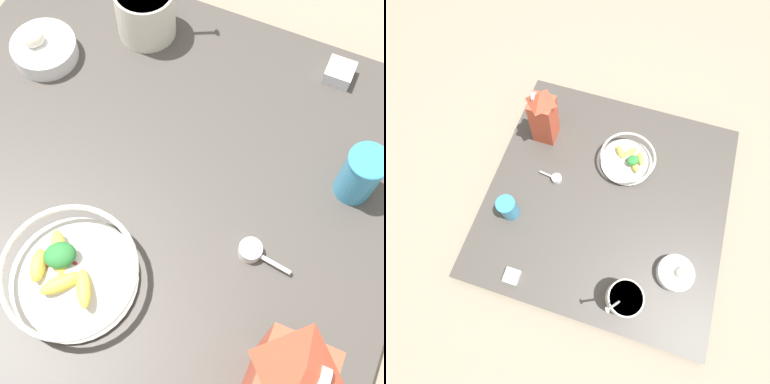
# 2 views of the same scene
# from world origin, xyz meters

# --- Properties ---
(ground_plane) EXTENTS (6.00, 6.00, 0.00)m
(ground_plane) POSITION_xyz_m (0.00, 0.00, 0.00)
(ground_plane) COLOR gray
(countertop) EXTENTS (0.96, 0.96, 0.04)m
(countertop) POSITION_xyz_m (0.00, 0.00, 0.02)
(countertop) COLOR #47423D
(countertop) RESTS_ON ground_plane
(fruit_bowl) EXTENTS (0.23, 0.23, 0.08)m
(fruit_bowl) POSITION_xyz_m (-0.18, 0.04, 0.08)
(fruit_bowl) COLOR silver
(fruit_bowl) RESTS_ON countertop
(milk_carton) EXTENTS (0.09, 0.09, 0.28)m
(milk_carton) POSITION_xyz_m (-0.21, -0.34, 0.18)
(milk_carton) COLOR #CC4C33
(milk_carton) RESTS_ON countertop
(yogurt_tub) EXTENTS (0.13, 0.13, 0.21)m
(yogurt_tub) POSITION_xyz_m (0.36, 0.16, 0.10)
(yogurt_tub) COLOR silver
(yogurt_tub) RESTS_ON countertop
(drinking_cup) EXTENTS (0.07, 0.07, 0.12)m
(drinking_cup) POSITION_xyz_m (0.18, -0.35, 0.10)
(drinking_cup) COLOR #3893C6
(drinking_cup) RESTS_ON countertop
(spice_jar) EXTENTS (0.05, 0.05, 0.03)m
(spice_jar) POSITION_xyz_m (0.41, -0.25, 0.05)
(spice_jar) COLOR silver
(spice_jar) RESTS_ON countertop
(measuring_scoop) EXTENTS (0.04, 0.10, 0.03)m
(measuring_scoop) POSITION_xyz_m (-0.01, -0.23, 0.05)
(measuring_scoop) COLOR white
(measuring_scoop) RESTS_ON countertop
(garlic_bowl) EXTENTS (0.13, 0.13, 0.07)m
(garlic_bowl) POSITION_xyz_m (0.21, 0.32, 0.06)
(garlic_bowl) COLOR white
(garlic_bowl) RESTS_ON countertop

